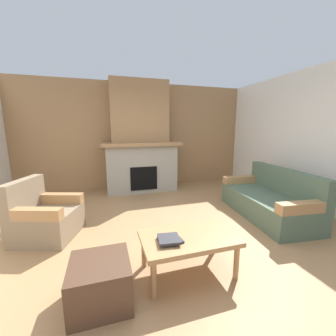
{
  "coord_description": "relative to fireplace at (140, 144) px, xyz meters",
  "views": [
    {
      "loc": [
        -0.88,
        -2.58,
        1.55
      ],
      "look_at": [
        0.26,
        1.13,
        0.82
      ],
      "focal_mm": 22.33,
      "sensor_mm": 36.0,
      "label": 1
    }
  ],
  "objects": [
    {
      "name": "coffee_table",
      "position": [
        -0.07,
        -3.31,
        -0.79
      ],
      "size": [
        1.0,
        0.6,
        0.43
      ],
      "color": "#A87A4C",
      "rests_on": "ground"
    },
    {
      "name": "wall_back_wood_panel",
      "position": [
        0.0,
        0.38,
        0.19
      ],
      "size": [
        6.0,
        0.12,
        2.7
      ],
      "primitive_type": "cube",
      "color": "#997047",
      "rests_on": "ground"
    },
    {
      "name": "fireplace",
      "position": [
        0.0,
        0.0,
        0.0
      ],
      "size": [
        1.9,
        0.82,
        2.7
      ],
      "color": "gray",
      "rests_on": "ground"
    },
    {
      "name": "ottoman",
      "position": [
        -0.97,
        -3.45,
        -0.96
      ],
      "size": [
        0.52,
        0.52,
        0.4
      ],
      "primitive_type": "cube",
      "color": "#4C3323",
      "rests_on": "ground"
    },
    {
      "name": "book_stack_near_edge",
      "position": [
        -0.3,
        -3.36,
        -0.71
      ],
      "size": [
        0.26,
        0.24,
        0.05
      ],
      "color": "#2D2D33",
      "rests_on": "coffee_table"
    },
    {
      "name": "couch",
      "position": [
        1.9,
        -2.32,
        -0.88
      ],
      "size": [
        1.03,
        1.88,
        0.85
      ],
      "color": "#4C604C",
      "rests_on": "ground"
    },
    {
      "name": "ground",
      "position": [
        0.0,
        -2.62,
        -1.16
      ],
      "size": [
        9.0,
        9.0,
        0.0
      ],
      "primitive_type": "plane",
      "color": "#9E754C"
    },
    {
      "name": "armchair",
      "position": [
        -1.75,
        -1.98,
        -0.87
      ],
      "size": [
        0.96,
        0.96,
        0.85
      ],
      "color": "#847056",
      "rests_on": "ground"
    }
  ]
}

